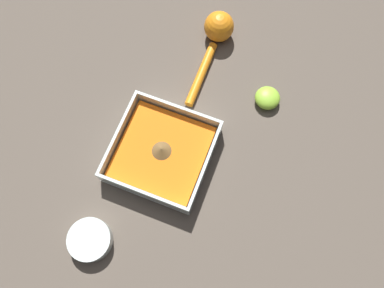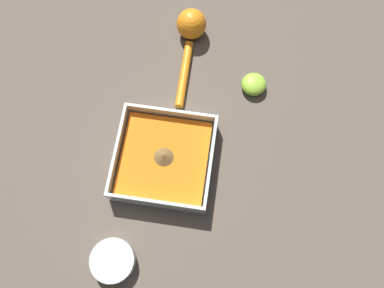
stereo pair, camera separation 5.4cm
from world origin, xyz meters
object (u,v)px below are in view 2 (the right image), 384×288
square_dish (164,159)px  spice_bowl (113,261)px  lemon_half (254,84)px  lemon_squeezer (190,32)px

square_dish → spice_bowl: square_dish is taller
spice_bowl → lemon_half: size_ratio=1.52×
lemon_squeezer → spice_bowl: bearing=171.7°
spice_bowl → lemon_half: same height
lemon_squeezer → lemon_half: lemon_squeezer is taller
lemon_squeezer → lemon_half: size_ratio=4.19×
lemon_squeezer → lemon_half: bearing=-123.9°
spice_bowl → lemon_half: (-0.40, 0.23, 0.00)m
spice_bowl → lemon_squeezer: size_ratio=0.36×
spice_bowl → lemon_squeezer: bearing=172.1°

